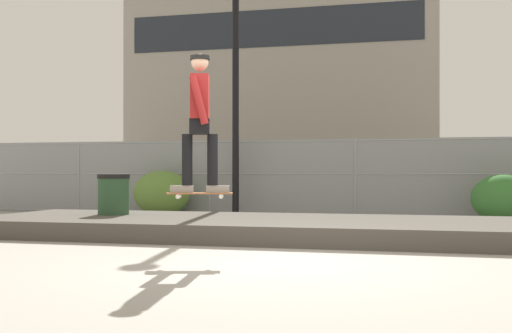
% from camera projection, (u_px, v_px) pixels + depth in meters
% --- Properties ---
extents(ground_plane, '(120.00, 120.00, 0.00)m').
position_uv_depth(ground_plane, '(267.00, 263.00, 8.16)').
color(ground_plane, '#9E998E').
extents(gravel_berm, '(11.57, 3.34, 0.30)m').
position_uv_depth(gravel_berm, '(316.00, 229.00, 11.29)').
color(gravel_berm, '#4C473F').
rests_on(gravel_berm, ground_plane).
extents(skateboard, '(0.82, 0.42, 0.07)m').
position_uv_depth(skateboard, '(200.00, 194.00, 8.47)').
color(skateboard, '#9E5B33').
extents(skater, '(0.72, 0.62, 1.70)m').
position_uv_depth(skater, '(200.00, 114.00, 8.48)').
color(skater, gray).
rests_on(skater, skateboard).
extents(chain_fence, '(21.71, 0.06, 1.85)m').
position_uv_depth(chain_fence, '(355.00, 178.00, 16.29)').
color(chain_fence, gray).
rests_on(chain_fence, ground_plane).
extents(street_lamp, '(0.44, 0.44, 6.93)m').
position_uv_depth(street_lamp, '(236.00, 36.00, 16.56)').
color(street_lamp, black).
rests_on(street_lamp, ground_plane).
extents(parked_car_near, '(4.45, 2.05, 1.66)m').
position_uv_depth(parked_car_near, '(175.00, 180.00, 19.72)').
color(parked_car_near, maroon).
rests_on(parked_car_near, ground_plane).
extents(parked_car_mid, '(4.51, 2.17, 1.66)m').
position_uv_depth(parked_car_mid, '(428.00, 181.00, 18.30)').
color(parked_car_mid, '#474C54').
rests_on(parked_car_mid, ground_plane).
extents(library_building, '(21.58, 12.65, 17.17)m').
position_uv_depth(library_building, '(292.00, 72.00, 52.37)').
color(library_building, gray).
rests_on(library_building, ground_plane).
extents(shrub_left, '(1.42, 1.16, 1.10)m').
position_uv_depth(shrub_left, '(162.00, 193.00, 16.94)').
color(shrub_left, '#567A33').
rests_on(shrub_left, ground_plane).
extents(shrub_center, '(1.32, 1.08, 1.02)m').
position_uv_depth(shrub_center, '(503.00, 199.00, 14.51)').
color(shrub_center, '#336B2D').
rests_on(shrub_center, ground_plane).
extents(trash_bin, '(0.59, 0.59, 1.03)m').
position_uv_depth(trash_bin, '(113.00, 202.00, 12.60)').
color(trash_bin, '#2D5133').
rests_on(trash_bin, ground_plane).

